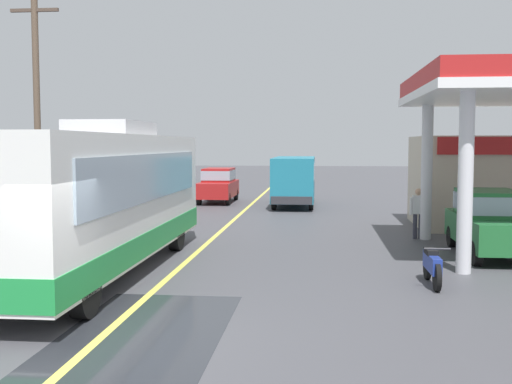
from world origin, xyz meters
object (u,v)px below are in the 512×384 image
coach_bus_main (100,202)px  minibus_opposing_lane (294,177)px  motorcycle_parked_forecourt (432,265)px  car_at_pump (491,219)px  pedestrian_by_shop (512,225)px  car_trailing_behind_bus (218,183)px  pedestrian_near_pump (418,210)px

coach_bus_main → minibus_opposing_lane: size_ratio=1.80×
coach_bus_main → motorcycle_parked_forecourt: (7.75, -0.55, -1.28)m
car_at_pump → minibus_opposing_lane: 14.84m
pedestrian_by_shop → car_trailing_behind_bus: size_ratio=0.40×
coach_bus_main → pedestrian_near_pump: (8.50, 6.34, -0.79)m
motorcycle_parked_forecourt → coach_bus_main: bearing=175.9°
coach_bus_main → pedestrian_by_shop: bearing=15.3°
car_at_pump → minibus_opposing_lane: minibus_opposing_lane is taller
coach_bus_main → minibus_opposing_lane: 17.40m
car_at_pump → pedestrian_near_pump: (-1.52, 2.97, -0.08)m
coach_bus_main → car_at_pump: bearing=18.6°
pedestrian_by_shop → car_trailing_behind_bus: 18.80m
coach_bus_main → car_trailing_behind_bus: 18.43m
car_at_pump → pedestrian_by_shop: size_ratio=2.53×
coach_bus_main → motorcycle_parked_forecourt: 7.87m
motorcycle_parked_forecourt → pedestrian_by_shop: bearing=51.5°
motorcycle_parked_forecourt → pedestrian_by_shop: 4.39m
pedestrian_near_pump → car_trailing_behind_bus: size_ratio=0.40×
car_trailing_behind_bus → car_at_pump: bearing=-56.1°
pedestrian_near_pump → car_trailing_behind_bus: (-8.60, 12.08, 0.08)m
minibus_opposing_lane → coach_bus_main: bearing=-103.3°
pedestrian_near_pump → coach_bus_main: bearing=-143.3°
coach_bus_main → pedestrian_near_pump: bearing=36.7°
coach_bus_main → car_at_pump: (10.02, 3.37, -0.71)m
minibus_opposing_lane → pedestrian_near_pump: 11.51m
minibus_opposing_lane → car_trailing_behind_bus: minibus_opposing_lane is taller
pedestrian_near_pump → pedestrian_by_shop: (1.97, -3.47, 0.00)m
motorcycle_parked_forecourt → pedestrian_near_pump: 6.95m
coach_bus_main → pedestrian_by_shop: (10.46, 2.87, -0.79)m
minibus_opposing_lane → motorcycle_parked_forecourt: bearing=-77.9°
car_at_pump → motorcycle_parked_forecourt: (-2.27, -3.92, -0.57)m
coach_bus_main → motorcycle_parked_forecourt: size_ratio=6.13×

